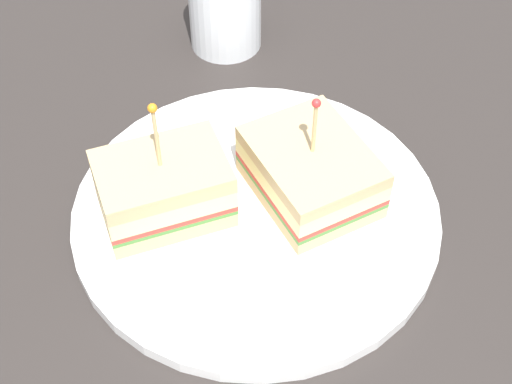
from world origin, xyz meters
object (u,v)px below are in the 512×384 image
Objects in this scene: plate at (256,213)px; sandwich_half_front at (164,188)px; drink_glass at (225,6)px; sandwich_half_back at (311,172)px.

plate is 2.48× the size of sandwich_half_front.
drink_glass is at bearing 10.77° from sandwich_half_front.
plate is at bearing 132.96° from sandwich_half_back.
drink_glass is (17.33, 14.48, 0.79)cm from sandwich_half_back.
sandwich_half_back is (6.00, -10.04, -0.30)cm from sandwich_half_front.
sandwich_half_front is at bearing 112.91° from plate.
drink_glass is at bearing 28.24° from plate.
sandwich_half_front is (-2.79, 6.60, 3.32)cm from plate.
plate is 3.13× the size of drink_glass.
sandwich_half_front reaches higher than sandwich_half_back.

